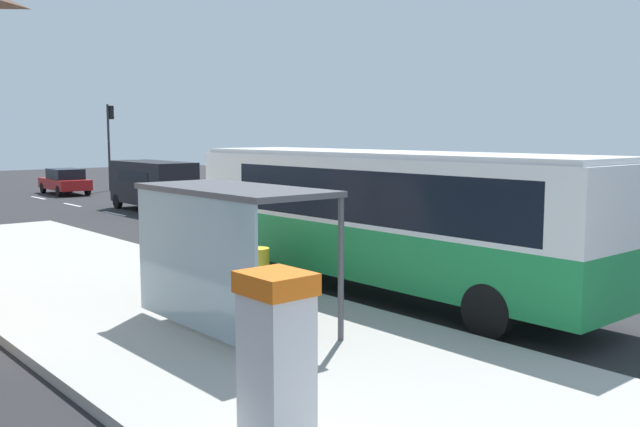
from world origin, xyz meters
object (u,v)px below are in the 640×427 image
(recycling_bin_green, at_px, (223,261))
(bus, at_px, (382,212))
(recycling_bin_yellow, at_px, (258,270))
(recycling_bin_red, at_px, (240,265))
(bus_shelter, at_px, (218,221))
(ticket_machine, at_px, (277,357))
(sedan_near, at_px, (65,181))
(traffic_light_near_side, at_px, (110,134))
(white_van, at_px, (153,182))
(recycling_bin_orange, at_px, (207,257))

(recycling_bin_green, bearing_deg, bus, -47.75)
(bus, distance_m, recycling_bin_yellow, 3.06)
(recycling_bin_red, relative_size, bus_shelter, 0.24)
(ticket_machine, bearing_deg, sedan_near, 73.02)
(recycling_bin_red, distance_m, traffic_light_near_side, 30.48)
(recycling_bin_green, bearing_deg, bus_shelter, -123.46)
(ticket_machine, bearing_deg, bus, 36.27)
(sedan_near, relative_size, recycling_bin_yellow, 4.71)
(white_van, relative_size, ticket_machine, 2.70)
(bus, bearing_deg, white_van, 78.18)
(bus, xyz_separation_m, bus_shelter, (-4.70, -0.61, 0.25))
(recycling_bin_orange, relative_size, traffic_light_near_side, 0.18)
(traffic_light_near_side, height_order, bus_shelter, traffic_light_near_side)
(white_van, distance_m, traffic_light_near_side, 12.72)
(ticket_machine, bearing_deg, recycling_bin_green, 61.27)
(white_van, relative_size, sedan_near, 1.17)
(recycling_bin_green, height_order, bus_shelter, bus_shelter)
(bus, bearing_deg, recycling_bin_red, 140.66)
(recycling_bin_green, relative_size, recycling_bin_orange, 1.00)
(white_van, height_order, bus_shelter, bus_shelter)
(white_van, height_order, ticket_machine, white_van)
(ticket_machine, bearing_deg, white_van, 65.84)
(recycling_bin_yellow, bearing_deg, recycling_bin_green, 90.00)
(traffic_light_near_side, bearing_deg, bus_shelter, -110.77)
(traffic_light_near_side, bearing_deg, ticket_machine, -111.26)
(recycling_bin_orange, xyz_separation_m, bus_shelter, (-2.21, -4.05, 1.44))
(recycling_bin_green, relative_size, bus_shelter, 0.24)
(white_van, bearing_deg, recycling_bin_yellow, -110.24)
(ticket_machine, xyz_separation_m, recycling_bin_red, (4.19, 6.94, -0.52))
(recycling_bin_yellow, xyz_separation_m, bus_shelter, (-2.21, -1.95, 1.44))
(bus, bearing_deg, ticket_machine, -143.73)
(bus, xyz_separation_m, traffic_light_near_side, (7.21, 30.78, 1.72))
(sedan_near, distance_m, recycling_bin_green, 28.12)
(bus_shelter, bearing_deg, sedan_near, 74.16)
(white_van, relative_size, traffic_light_near_side, 0.97)
(white_van, bearing_deg, bus_shelter, -114.04)
(white_van, height_order, recycling_bin_red, white_van)
(white_van, height_order, recycling_bin_green, white_van)
(bus, relative_size, recycling_bin_yellow, 11.59)
(bus, height_order, white_van, bus)
(recycling_bin_green, xyz_separation_m, bus_shelter, (-2.21, -3.35, 1.44))
(recycling_bin_yellow, bearing_deg, recycling_bin_orange, 90.00)
(ticket_machine, height_order, recycling_bin_orange, ticket_machine)
(recycling_bin_yellow, bearing_deg, bus, -28.29)
(recycling_bin_red, xyz_separation_m, traffic_light_near_side, (9.70, 28.75, 2.91))
(ticket_machine, bearing_deg, bus_shelter, 65.29)
(sedan_near, distance_m, recycling_bin_red, 28.80)
(bus, distance_m, recycling_bin_red, 3.43)
(sedan_near, bearing_deg, ticket_machine, -106.98)
(recycling_bin_red, bearing_deg, recycling_bin_orange, 90.00)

